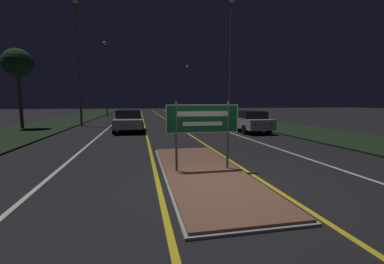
{
  "coord_description": "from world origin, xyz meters",
  "views": [
    {
      "loc": [
        -1.76,
        -5.84,
        2.04
      ],
      "look_at": [
        0.0,
        2.71,
        1.02
      ],
      "focal_mm": 24.0,
      "sensor_mm": 36.0,
      "label": 1
    }
  ],
  "objects_px": {
    "streetlight_left_far": "(106,70)",
    "car_receding_2": "(187,110)",
    "streetlight_right_near": "(231,46)",
    "car_approaching_0": "(129,120)",
    "car_receding_0": "(248,121)",
    "streetlight_left_near": "(78,53)",
    "car_receding_1": "(209,114)",
    "highway_sign": "(203,122)",
    "streetlight_right_far": "(187,84)"
  },
  "relations": [
    {
      "from": "streetlight_left_far",
      "to": "car_receding_2",
      "type": "distance_m",
      "value": 13.43
    },
    {
      "from": "car_receding_2",
      "to": "streetlight_right_near",
      "type": "bearing_deg",
      "value": -88.31
    },
    {
      "from": "streetlight_left_far",
      "to": "car_approaching_0",
      "type": "distance_m",
      "value": 21.96
    },
    {
      "from": "car_receding_0",
      "to": "car_approaching_0",
      "type": "relative_size",
      "value": 1.02
    },
    {
      "from": "streetlight_left_near",
      "to": "car_receding_0",
      "type": "distance_m",
      "value": 14.97
    },
    {
      "from": "streetlight_right_near",
      "to": "car_receding_2",
      "type": "bearing_deg",
      "value": 91.69
    },
    {
      "from": "streetlight_left_far",
      "to": "car_receding_1",
      "type": "distance_m",
      "value": 18.48
    },
    {
      "from": "highway_sign",
      "to": "car_approaching_0",
      "type": "relative_size",
      "value": 0.45
    },
    {
      "from": "streetlight_left_near",
      "to": "streetlight_right_far",
      "type": "height_order",
      "value": "streetlight_left_near"
    },
    {
      "from": "streetlight_left_near",
      "to": "streetlight_left_far",
      "type": "distance_m",
      "value": 15.99
    },
    {
      "from": "car_receding_1",
      "to": "streetlight_right_far",
      "type": "bearing_deg",
      "value": 86.7
    },
    {
      "from": "highway_sign",
      "to": "streetlight_left_far",
      "type": "height_order",
      "value": "streetlight_left_far"
    },
    {
      "from": "streetlight_left_far",
      "to": "car_receding_1",
      "type": "bearing_deg",
      "value": -47.13
    },
    {
      "from": "streetlight_left_far",
      "to": "car_approaching_0",
      "type": "bearing_deg",
      "value": -79.46
    },
    {
      "from": "streetlight_left_far",
      "to": "car_receding_0",
      "type": "bearing_deg",
      "value": -62.18
    },
    {
      "from": "streetlight_right_far",
      "to": "car_receding_0",
      "type": "xyz_separation_m",
      "value": [
        -0.99,
        -28.27,
        -4.55
      ]
    },
    {
      "from": "car_receding_0",
      "to": "car_approaching_0",
      "type": "xyz_separation_m",
      "value": [
        -8.11,
        1.9,
        0.03
      ]
    },
    {
      "from": "streetlight_right_far",
      "to": "car_receding_2",
      "type": "height_order",
      "value": "streetlight_right_far"
    },
    {
      "from": "streetlight_left_near",
      "to": "streetlight_right_far",
      "type": "distance_m",
      "value": 25.31
    },
    {
      "from": "streetlight_left_far",
      "to": "streetlight_right_near",
      "type": "xyz_separation_m",
      "value": [
        12.58,
        -17.43,
        0.23
      ]
    },
    {
      "from": "highway_sign",
      "to": "streetlight_right_far",
      "type": "distance_m",
      "value": 38.62
    },
    {
      "from": "streetlight_left_far",
      "to": "streetlight_right_far",
      "type": "height_order",
      "value": "streetlight_left_far"
    },
    {
      "from": "highway_sign",
      "to": "streetlight_right_near",
      "type": "distance_m",
      "value": 17.0
    },
    {
      "from": "streetlight_right_near",
      "to": "car_receding_0",
      "type": "height_order",
      "value": "streetlight_right_near"
    },
    {
      "from": "highway_sign",
      "to": "car_receding_1",
      "type": "relative_size",
      "value": 0.47
    },
    {
      "from": "highway_sign",
      "to": "streetlight_right_near",
      "type": "relative_size",
      "value": 0.19
    },
    {
      "from": "car_receding_0",
      "to": "streetlight_left_far",
      "type": "bearing_deg",
      "value": 117.82
    },
    {
      "from": "streetlight_right_far",
      "to": "car_approaching_0",
      "type": "relative_size",
      "value": 1.79
    },
    {
      "from": "streetlight_left_far",
      "to": "streetlight_right_far",
      "type": "bearing_deg",
      "value": 23.22
    },
    {
      "from": "highway_sign",
      "to": "streetlight_right_far",
      "type": "height_order",
      "value": "streetlight_right_far"
    },
    {
      "from": "streetlight_left_near",
      "to": "car_receding_1",
      "type": "bearing_deg",
      "value": 14.49
    },
    {
      "from": "car_receding_0",
      "to": "car_receding_1",
      "type": "xyz_separation_m",
      "value": [
        -0.07,
        9.88,
        -0.01
      ]
    },
    {
      "from": "streetlight_right_near",
      "to": "car_receding_0",
      "type": "relative_size",
      "value": 2.28
    },
    {
      "from": "highway_sign",
      "to": "streetlight_left_near",
      "type": "xyz_separation_m",
      "value": [
        -6.62,
        16.31,
        4.64
      ]
    },
    {
      "from": "streetlight_right_far",
      "to": "streetlight_left_far",
      "type": "bearing_deg",
      "value": -156.78
    },
    {
      "from": "car_receding_0",
      "to": "car_approaching_0",
      "type": "bearing_deg",
      "value": 166.81
    },
    {
      "from": "streetlight_left_far",
      "to": "car_receding_0",
      "type": "distance_m",
      "value": 26.35
    },
    {
      "from": "streetlight_right_far",
      "to": "car_approaching_0",
      "type": "bearing_deg",
      "value": -109.04
    },
    {
      "from": "streetlight_right_near",
      "to": "streetlight_right_far",
      "type": "height_order",
      "value": "streetlight_right_near"
    },
    {
      "from": "streetlight_right_far",
      "to": "car_approaching_0",
      "type": "height_order",
      "value": "streetlight_right_far"
    },
    {
      "from": "car_approaching_0",
      "to": "car_receding_1",
      "type": "bearing_deg",
      "value": 44.77
    },
    {
      "from": "highway_sign",
      "to": "streetlight_left_near",
      "type": "bearing_deg",
      "value": 112.1
    },
    {
      "from": "highway_sign",
      "to": "car_approaching_0",
      "type": "bearing_deg",
      "value": 102.18
    },
    {
      "from": "highway_sign",
      "to": "car_receding_0",
      "type": "bearing_deg",
      "value": 59.56
    },
    {
      "from": "highway_sign",
      "to": "car_receding_1",
      "type": "bearing_deg",
      "value": 74.05
    },
    {
      "from": "streetlight_left_far",
      "to": "streetlight_left_near",
      "type": "bearing_deg",
      "value": -90.97
    },
    {
      "from": "streetlight_left_near",
      "to": "streetlight_left_far",
      "type": "height_order",
      "value": "streetlight_left_far"
    },
    {
      "from": "car_receding_0",
      "to": "streetlight_right_far",
      "type": "bearing_deg",
      "value": 88.0
    },
    {
      "from": "streetlight_left_near",
      "to": "streetlight_right_near",
      "type": "relative_size",
      "value": 0.95
    },
    {
      "from": "highway_sign",
      "to": "streetlight_left_near",
      "type": "height_order",
      "value": "streetlight_left_near"
    }
  ]
}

